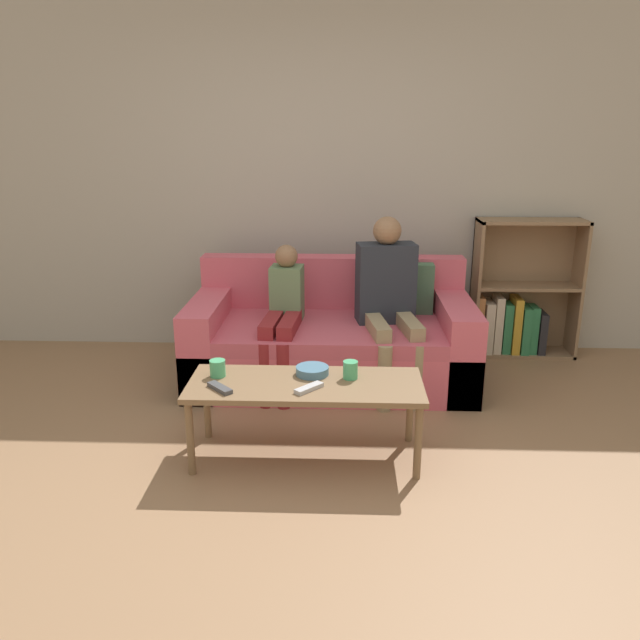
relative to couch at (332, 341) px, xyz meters
The scene contains 12 objects.
ground_plane 1.62m from the couch, 93.86° to the right, with size 22.00×22.00×0.00m, color #997251.
wall_back 1.27m from the couch, 98.31° to the left, with size 12.00×0.06×2.60m.
couch is the anchor object (origin of this frame).
bookshelf 1.55m from the couch, 22.04° to the left, with size 0.80×0.28×1.06m.
coffee_table 1.14m from the couch, 96.03° to the right, with size 1.24×0.48×0.43m.
person_adult 0.55m from the couch, 13.12° to the right, with size 0.45×0.71×1.15m.
person_child 0.44m from the couch, 155.30° to the right, with size 0.27×0.68×0.96m.
cup_near 1.23m from the couch, 119.32° to the right, with size 0.08×0.08×0.09m.
cup_far 1.09m from the couch, 83.72° to the right, with size 0.08×0.08×0.10m.
tv_remote_0 1.24m from the couch, 94.42° to the right, with size 0.15×0.16×0.02m.
tv_remote_1 1.37m from the couch, 113.88° to the right, with size 0.15×0.16×0.02m.
snack_bowl 1.04m from the couch, 94.97° to the right, with size 0.18×0.18×0.05m.
Camera 1 is at (0.18, -2.56, 1.72)m, focal length 35.00 mm.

